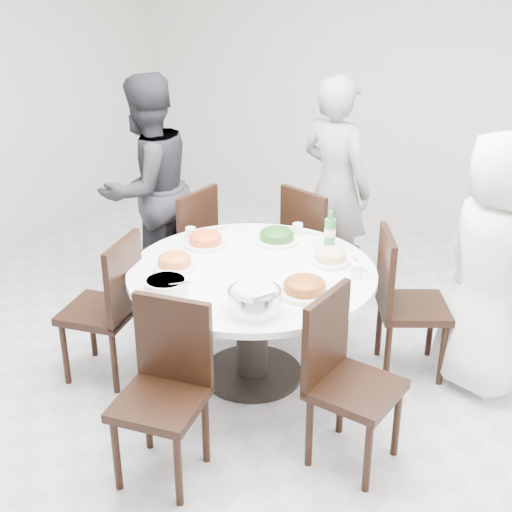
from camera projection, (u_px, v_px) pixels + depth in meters
The scene contains 22 objects.
floor at pixel (263, 388), 4.45m from camera, with size 6.00×6.00×0.01m, color #BABABF.
wall_back at pixel (427, 82), 6.25m from camera, with size 6.00×0.01×2.80m, color beige.
dining_table at pixel (252, 324), 4.43m from camera, with size 1.50×1.50×0.75m, color white.
chair_ne at pixel (413, 304), 4.45m from camera, with size 0.42×0.42×0.95m, color black.
chair_n at pixel (320, 246), 5.28m from camera, with size 0.42×0.42×0.95m, color black.
chair_nw at pixel (179, 248), 5.26m from camera, with size 0.42×0.42×0.95m, color black.
chair_sw at pixel (99, 308), 4.41m from camera, with size 0.42×0.42×0.95m, color black.
chair_s at pixel (159, 399), 3.55m from camera, with size 0.42×0.42×0.95m, color black.
chair_se at pixel (356, 385), 3.65m from camera, with size 0.42×0.42×0.95m, color black.
diner_right at pixel (493, 265), 4.18m from camera, with size 0.79×0.52×1.62m, color white.
diner_middle at pixel (335, 187), 5.38m from camera, with size 0.61×0.40×1.69m, color black.
diner_left at pixel (147, 188), 5.33m from camera, with size 0.83×0.64×1.70m, color black.
dish_greens at pixel (277, 237), 4.64m from camera, with size 0.28×0.28×0.07m, color white.
dish_pale at pixel (330, 258), 4.35m from camera, with size 0.25×0.25×0.07m, color white.
dish_orange at pixel (205, 241), 4.59m from camera, with size 0.27×0.27×0.07m, color white.
dish_redbrown at pixel (305, 288), 3.97m from camera, with size 0.30×0.30×0.08m, color white.
dish_tofu at pixel (175, 263), 4.28m from camera, with size 0.26×0.26×0.07m, color white.
rice_bowl at pixel (255, 301), 3.78m from camera, with size 0.29×0.29×0.12m, color silver.
soup_bowl at pixel (166, 286), 4.00m from camera, with size 0.25×0.25×0.08m, color white.
beverage_bottle at pixel (330, 230), 4.52m from camera, with size 0.07×0.07×0.25m, color #2F7530.
tea_cups at pixel (295, 227), 4.78m from camera, with size 0.07×0.07×0.08m, color white.
chopsticks at pixel (297, 230), 4.83m from camera, with size 0.24×0.04×0.01m, color tan, non-canonical shape.
Camera 1 is at (1.77, -3.26, 2.59)m, focal length 50.00 mm.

